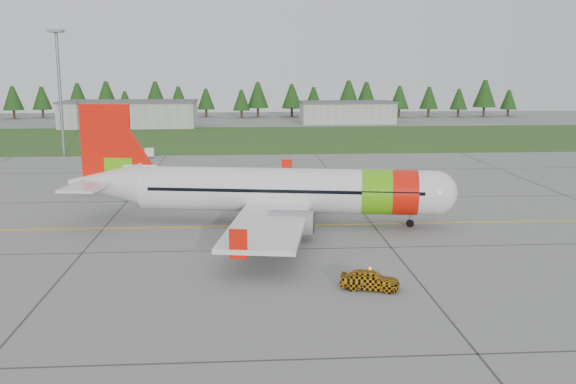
{
  "coord_description": "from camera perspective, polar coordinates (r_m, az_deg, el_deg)",
  "views": [
    {
      "loc": [
        -1.91,
        -50.21,
        14.66
      ],
      "look_at": [
        1.86,
        5.58,
        3.67
      ],
      "focal_mm": 40.0,
      "sensor_mm": 36.0,
      "label": 1
    }
  ],
  "objects": [
    {
      "name": "taxi_guideline",
      "position": [
        60.05,
        -1.93,
        -3.0
      ],
      "size": [
        120.0,
        0.25,
        0.02
      ],
      "primitive_type": "cube",
      "color": "gold",
      "rests_on": "ground"
    },
    {
      "name": "hangar_west",
      "position": [
        163.07,
        -13.87,
        6.7
      ],
      "size": [
        32.0,
        14.0,
        6.0
      ],
      "primitive_type": "cube",
      "color": "#A8A8A3",
      "rests_on": "ground"
    },
    {
      "name": "hangar_east",
      "position": [
        170.77,
        5.25,
        7.02
      ],
      "size": [
        24.0,
        12.0,
        5.2
      ],
      "primitive_type": "cube",
      "color": "#A8A8A3",
      "rests_on": "ground"
    },
    {
      "name": "treeline",
      "position": [
        188.47,
        -3.31,
        8.16
      ],
      "size": [
        160.0,
        8.0,
        10.0
      ],
      "primitive_type": null,
      "color": "#1C3F14",
      "rests_on": "ground"
    },
    {
      "name": "grass_strip",
      "position": [
        133.03,
        -3.03,
        4.78
      ],
      "size": [
        320.0,
        50.0,
        0.03
      ],
      "primitive_type": "cube",
      "color": "#30561E",
      "rests_on": "ground"
    },
    {
      "name": "service_van",
      "position": [
        107.81,
        -12.25,
        4.21
      ],
      "size": [
        1.69,
        1.62,
        4.33
      ],
      "primitive_type": "imported",
      "rotation": [
        0.0,
        0.0,
        0.14
      ],
      "color": "white",
      "rests_on": "ground"
    },
    {
      "name": "follow_me_car",
      "position": [
        43.1,
        7.32,
        -6.08
      ],
      "size": [
        1.73,
        1.9,
        3.97
      ],
      "primitive_type": "imported",
      "rotation": [
        0.0,
        0.0,
        1.3
      ],
      "color": "#FEAF0E",
      "rests_on": "ground"
    },
    {
      "name": "ground",
      "position": [
        52.34,
        -1.63,
        -5.15
      ],
      "size": [
        320.0,
        320.0,
        0.0
      ],
      "primitive_type": "plane",
      "color": "gray",
      "rests_on": "ground"
    },
    {
      "name": "aircraft",
      "position": [
        60.1,
        -1.05,
        0.15
      ],
      "size": [
        36.71,
        34.23,
        11.17
      ],
      "rotation": [
        0.0,
        0.0,
        -0.17
      ],
      "color": "silver",
      "rests_on": "ground"
    },
    {
      "name": "floodlight_mast",
      "position": [
        112.41,
        -19.59,
        8.11
      ],
      "size": [
        0.5,
        0.5,
        20.0
      ],
      "primitive_type": "cylinder",
      "color": "slate",
      "rests_on": "ground"
    }
  ]
}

